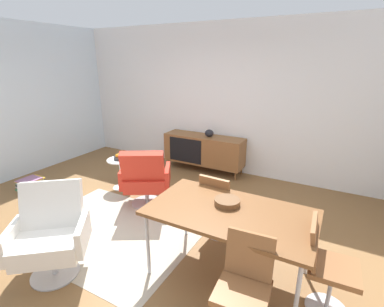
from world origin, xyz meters
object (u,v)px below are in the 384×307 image
(dining_chair_back_left, at_px, (219,203))
(magazine_stack, at_px, (30,184))
(vase_cobalt, at_px, (209,133))
(dining_chair_front_right, at_px, (244,285))
(dining_chair_far_end, at_px, (326,264))
(lounge_chair_red, at_px, (145,177))
(sideboard, at_px, (204,150))
(armchair_black_shell, at_px, (51,232))
(wooden_bowl_on_table, at_px, (227,202))
(dining_table, at_px, (230,215))
(fruit_bowl, at_px, (120,157))
(side_table_round, at_px, (121,170))

(dining_chair_back_left, xyz_separation_m, magazine_stack, (-3.41, -0.29, -0.38))
(vase_cobalt, xyz_separation_m, dining_chair_front_right, (1.73, -3.03, -0.32))
(dining_chair_far_end, distance_m, lounge_chair_red, 2.63)
(magazine_stack, bearing_deg, dining_chair_far_end, -3.36)
(sideboard, relative_size, dining_chair_back_left, 1.87)
(armchair_black_shell, bearing_deg, wooden_bowl_on_table, 30.82)
(sideboard, distance_m, dining_table, 2.90)
(fruit_bowl, bearing_deg, armchair_black_shell, -67.35)
(wooden_bowl_on_table, xyz_separation_m, dining_chair_front_right, (0.42, -0.66, -0.30))
(dining_chair_back_left, distance_m, magazine_stack, 3.44)
(fruit_bowl, bearing_deg, dining_chair_front_right, -30.71)
(sideboard, height_order, vase_cobalt, vase_cobalt)
(sideboard, height_order, dining_chair_back_left, dining_chair_back_left)
(armchair_black_shell, relative_size, magazine_stack, 2.34)
(vase_cobalt, distance_m, dining_table, 2.84)
(lounge_chair_red, relative_size, side_table_round, 1.82)
(sideboard, xyz_separation_m, dining_chair_front_right, (1.85, -3.03, 0.03))
(fruit_bowl, bearing_deg, dining_chair_far_end, -18.13)
(sideboard, relative_size, dining_table, 1.00)
(dining_chair_back_left, xyz_separation_m, fruit_bowl, (-2.05, 0.52, 0.09))
(wooden_bowl_on_table, height_order, side_table_round, wooden_bowl_on_table)
(sideboard, bearing_deg, lounge_chair_red, -94.32)
(wooden_bowl_on_table, relative_size, side_table_round, 0.50)
(sideboard, distance_m, magazine_stack, 3.17)
(sideboard, height_order, dining_table, dining_table)
(side_table_round, bearing_deg, lounge_chair_red, -22.08)
(dining_chair_front_right, distance_m, fruit_bowl, 3.20)
(dining_chair_front_right, distance_m, armchair_black_shell, 1.98)
(dining_chair_front_right, bearing_deg, lounge_chair_red, 146.26)
(dining_chair_front_right, relative_size, magazine_stack, 2.11)
(dining_table, bearing_deg, dining_chair_far_end, -0.17)
(lounge_chair_red, bearing_deg, side_table_round, 157.92)
(sideboard, relative_size, armchair_black_shell, 1.69)
(lounge_chair_red, bearing_deg, sideboard, 85.68)
(fruit_bowl, bearing_deg, dining_chair_back_left, -14.14)
(vase_cobalt, relative_size, wooden_bowl_on_table, 0.65)
(magazine_stack, bearing_deg, dining_chair_front_right, -11.42)
(sideboard, xyz_separation_m, dining_chair_back_left, (1.15, -1.91, 0.03))
(sideboard, bearing_deg, fruit_bowl, -123.03)
(vase_cobalt, bearing_deg, side_table_round, -126.10)
(dining_table, xyz_separation_m, armchair_black_shell, (-1.62, -0.82, -0.23))
(vase_cobalt, height_order, dining_table, vase_cobalt)
(vase_cobalt, height_order, side_table_round, vase_cobalt)
(dining_chair_back_left, relative_size, lounge_chair_red, 0.90)
(vase_cobalt, xyz_separation_m, wooden_bowl_on_table, (1.32, -2.37, -0.02))
(vase_cobalt, bearing_deg, sideboard, -179.04)
(wooden_bowl_on_table, bearing_deg, armchair_black_shell, -149.18)
(lounge_chair_red, bearing_deg, fruit_bowl, 157.88)
(side_table_round, bearing_deg, fruit_bowl, 119.84)
(dining_chair_far_end, bearing_deg, vase_cobalt, 132.60)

